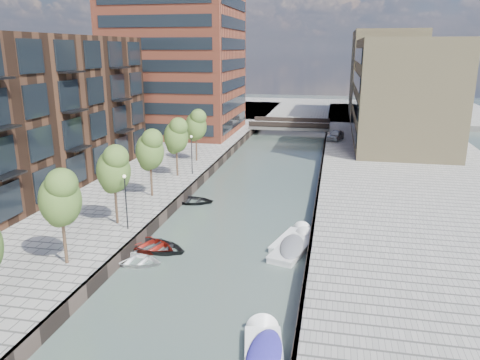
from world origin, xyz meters
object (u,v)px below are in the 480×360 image
(car, at_px, (336,135))
(tree_4, at_px, (150,149))
(sloop_2, at_px, (147,249))
(motorboat_4, at_px, (294,247))
(tree_2, at_px, (60,196))
(tree_6, at_px, (196,124))
(motorboat_2, at_px, (294,239))
(bridge, at_px, (290,125))
(tree_3, at_px, (113,168))
(sloop_4, at_px, (191,203))
(sloop_1, at_px, (157,250))
(motorboat_3, at_px, (264,353))
(tree_5, at_px, (176,135))
(sloop_3, at_px, (133,263))

(car, bearing_deg, tree_4, -102.72)
(sloop_2, distance_m, motorboat_4, 10.51)
(tree_2, bearing_deg, tree_6, 90.00)
(tree_2, height_order, motorboat_2, tree_2)
(tree_6, xyz_separation_m, motorboat_2, (13.26, -19.39, -5.21))
(motorboat_2, bearing_deg, motorboat_4, -83.42)
(motorboat_4, bearing_deg, bridge, 96.00)
(tree_6, bearing_deg, motorboat_4, -57.43)
(sloop_2, bearing_deg, tree_6, 26.35)
(motorboat_2, distance_m, car, 35.91)
(tree_2, height_order, tree_3, same)
(motorboat_2, relative_size, motorboat_4, 0.91)
(tree_2, height_order, sloop_4, tree_2)
(sloop_1, distance_m, motorboat_2, 10.02)
(tree_4, xyz_separation_m, motorboat_3, (13.14, -19.34, -5.10))
(tree_5, height_order, sloop_4, tree_5)
(tree_6, distance_m, car, 23.17)
(bridge, xyz_separation_m, tree_3, (-8.50, -47.00, 3.92))
(tree_2, height_order, sloop_2, tree_2)
(tree_6, bearing_deg, tree_3, -90.00)
(tree_4, bearing_deg, sloop_4, 27.58)
(tree_5, height_order, sloop_1, tree_5)
(tree_3, height_order, motorboat_4, tree_3)
(motorboat_3, bearing_deg, sloop_3, 141.39)
(tree_5, distance_m, car, 28.55)
(bridge, distance_m, tree_3, 47.92)
(sloop_1, relative_size, car, 1.07)
(tree_6, height_order, sloop_3, tree_6)
(tree_6, bearing_deg, bridge, 71.90)
(tree_4, distance_m, motorboat_4, 16.02)
(sloop_1, bearing_deg, bridge, 9.02)
(bridge, bearing_deg, motorboat_3, -85.53)
(bridge, relative_size, sloop_2, 2.74)
(tree_2, distance_m, motorboat_4, 15.97)
(sloop_4, bearing_deg, sloop_3, 177.96)
(tree_5, xyz_separation_m, motorboat_4, (13.45, -14.06, -5.09))
(motorboat_4, bearing_deg, tree_5, 133.74)
(tree_4, bearing_deg, tree_3, -90.00)
(tree_2, relative_size, sloop_1, 1.29)
(tree_5, relative_size, motorboat_2, 1.17)
(bridge, relative_size, sloop_3, 3.12)
(tree_4, height_order, motorboat_3, tree_4)
(sloop_1, distance_m, sloop_3, 2.46)
(tree_2, height_order, sloop_1, tree_2)
(tree_3, distance_m, tree_5, 14.00)
(bridge, relative_size, car, 3.00)
(motorboat_2, bearing_deg, motorboat_3, -90.50)
(bridge, distance_m, sloop_4, 38.78)
(sloop_3, bearing_deg, motorboat_3, -124.56)
(tree_3, distance_m, sloop_3, 7.52)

